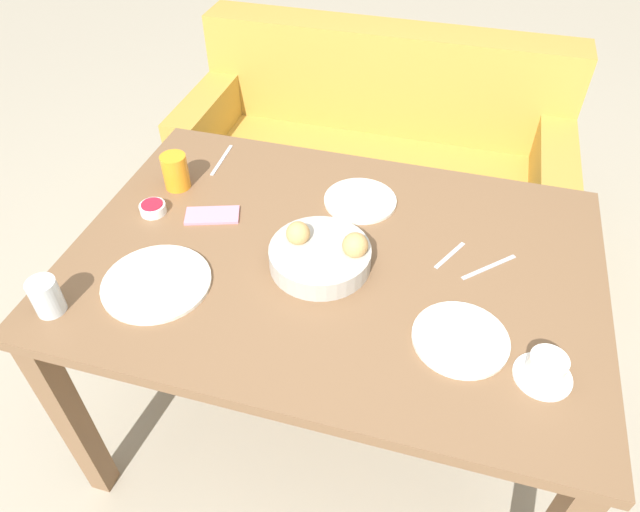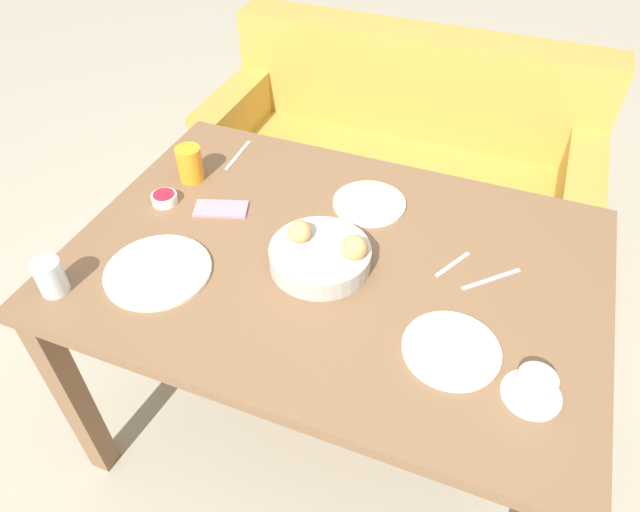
% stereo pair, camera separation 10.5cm
% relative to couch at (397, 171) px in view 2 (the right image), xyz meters
% --- Properties ---
extents(ground_plane, '(10.00, 10.00, 0.00)m').
position_rel_couch_xyz_m(ground_plane, '(0.10, -1.10, -0.31)').
color(ground_plane, '#A89E89').
extents(dining_table, '(1.37, 0.95, 0.77)m').
position_rel_couch_xyz_m(dining_table, '(0.10, -1.10, 0.36)').
color(dining_table, brown).
rests_on(dining_table, ground_plane).
extents(couch, '(1.60, 0.70, 0.87)m').
position_rel_couch_xyz_m(couch, '(0.00, 0.00, 0.00)').
color(couch, '#B28938').
rests_on(couch, ground_plane).
extents(bread_basket, '(0.26, 0.26, 0.11)m').
position_rel_couch_xyz_m(bread_basket, '(0.08, -1.13, 0.49)').
color(bread_basket, '#B2ADA3').
rests_on(bread_basket, dining_table).
extents(plate_near_left, '(0.27, 0.27, 0.01)m').
position_rel_couch_xyz_m(plate_near_left, '(-0.30, -1.31, 0.47)').
color(plate_near_left, silver).
rests_on(plate_near_left, dining_table).
extents(plate_near_right, '(0.22, 0.22, 0.01)m').
position_rel_couch_xyz_m(plate_near_right, '(0.44, -1.29, 0.47)').
color(plate_near_right, silver).
rests_on(plate_near_right, dining_table).
extents(plate_far_center, '(0.21, 0.21, 0.01)m').
position_rel_couch_xyz_m(plate_far_center, '(0.12, -0.85, 0.47)').
color(plate_far_center, silver).
rests_on(plate_far_center, dining_table).
extents(juice_glass, '(0.08, 0.08, 0.11)m').
position_rel_couch_xyz_m(juice_glass, '(-0.43, -0.93, 0.51)').
color(juice_glass, orange).
rests_on(juice_glass, dining_table).
extents(water_tumbler, '(0.07, 0.07, 0.09)m').
position_rel_couch_xyz_m(water_tumbler, '(-0.50, -1.46, 0.51)').
color(water_tumbler, silver).
rests_on(water_tumbler, dining_table).
extents(coffee_cup, '(0.12, 0.12, 0.06)m').
position_rel_couch_xyz_m(coffee_cup, '(0.62, -1.34, 0.49)').
color(coffee_cup, white).
rests_on(coffee_cup, dining_table).
extents(jam_bowl_berry, '(0.07, 0.07, 0.03)m').
position_rel_couch_xyz_m(jam_bowl_berry, '(-0.44, -1.06, 0.48)').
color(jam_bowl_berry, white).
rests_on(jam_bowl_berry, dining_table).
extents(fork_silver, '(0.02, 0.17, 0.00)m').
position_rel_couch_xyz_m(fork_silver, '(-0.36, -0.76, 0.46)').
color(fork_silver, '#B7B7BC').
rests_on(fork_silver, dining_table).
extents(knife_silver, '(0.13, 0.13, 0.00)m').
position_rel_couch_xyz_m(knife_silver, '(0.49, -1.03, 0.46)').
color(knife_silver, '#B7B7BC').
rests_on(knife_silver, dining_table).
extents(spoon_coffee, '(0.07, 0.12, 0.00)m').
position_rel_couch_xyz_m(spoon_coffee, '(0.39, -1.01, 0.46)').
color(spoon_coffee, '#B7B7BC').
rests_on(spoon_coffee, dining_table).
extents(cell_phone, '(0.17, 0.12, 0.01)m').
position_rel_couch_xyz_m(cell_phone, '(-0.27, -1.03, 0.46)').
color(cell_phone, pink).
rests_on(cell_phone, dining_table).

